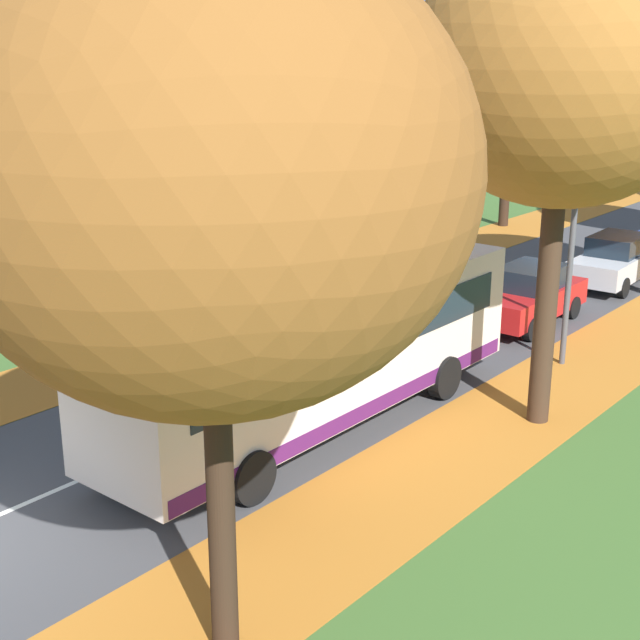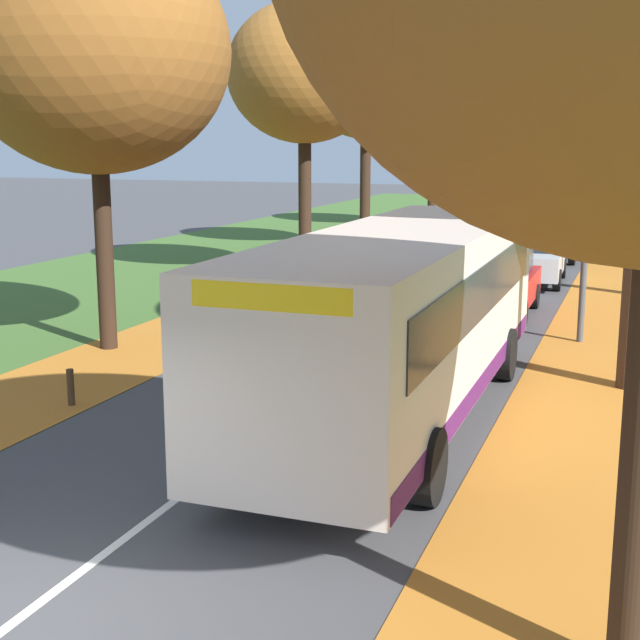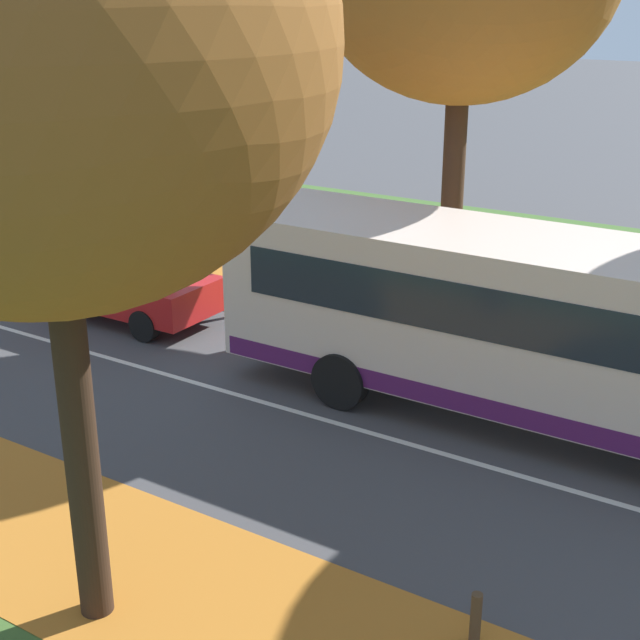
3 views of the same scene
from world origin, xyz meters
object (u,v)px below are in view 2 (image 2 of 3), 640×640
at_px(bollard_third, 71,387).
at_px(car_red_lead, 498,283).
at_px(tree_left_distant, 434,106).
at_px(bus, 403,313).
at_px(car_grey_fourth_in_line, 559,222).
at_px(tree_left_mid, 304,73).
at_px(car_silver_following, 534,257).
at_px(streetlamp_right, 574,169).
at_px(tree_left_far, 366,86).
at_px(car_white_trailing, 578,212).
at_px(car_blue_third_in_line, 554,237).
at_px(tree_left_near, 95,51).

xyz_separation_m(bollard_third, car_red_lead, (5.38, 10.28, 0.50)).
xyz_separation_m(tree_left_distant, bus, (6.77, -30.93, -4.27)).
relative_size(bollard_third, bus, 0.06).
bearing_deg(car_red_lead, car_grey_fourth_in_line, 90.67).
bearing_deg(tree_left_mid, car_silver_following, 10.25).
relative_size(tree_left_mid, streetlamp_right, 1.43).
relative_size(tree_left_far, car_grey_fourth_in_line, 2.01).
bearing_deg(car_grey_fourth_in_line, tree_left_far, -140.87).
height_order(tree_left_mid, tree_left_distant, tree_left_mid).
height_order(car_grey_fourth_in_line, car_white_trailing, same).
height_order(tree_left_far, car_blue_third_in_line, tree_left_far).
distance_m(bollard_third, car_silver_following, 16.82).
distance_m(tree_left_mid, car_grey_fourth_in_line, 16.05).
bearing_deg(bus, tree_left_distant, 102.34).
distance_m(streetlamp_right, car_grey_fourth_in_line, 20.59).
xyz_separation_m(car_blue_third_in_line, car_grey_fourth_in_line, (-0.44, 6.43, 0.00)).
xyz_separation_m(car_silver_following, car_white_trailing, (-0.08, 18.36, 0.00)).
distance_m(car_red_lead, car_blue_third_in_line, 11.40).
relative_size(bus, car_red_lead, 2.47).
bearing_deg(bus, car_red_lead, 89.61).
bearing_deg(tree_left_distant, car_white_trailing, 16.07).
bearing_deg(tree_left_mid, tree_left_far, 93.14).
xyz_separation_m(tree_left_mid, car_grey_fourth_in_line, (6.62, 13.53, -5.54)).
distance_m(bus, car_red_lead, 9.05).
bearing_deg(tree_left_far, car_white_trailing, 57.96).
distance_m(tree_left_near, car_red_lead, 10.98).
xyz_separation_m(tree_left_distant, car_red_lead, (6.83, -21.92, -5.16)).
height_order(streetlamp_right, car_white_trailing, streetlamp_right).
bearing_deg(car_blue_third_in_line, car_white_trailing, 90.37).
bearing_deg(car_silver_following, tree_left_far, 138.97).
relative_size(tree_left_mid, car_silver_following, 2.01).
relative_size(tree_left_near, car_white_trailing, 2.00).
relative_size(car_blue_third_in_line, car_white_trailing, 0.98).
bearing_deg(streetlamp_right, car_grey_fourth_in_line, 95.86).
relative_size(car_grey_fourth_in_line, car_white_trailing, 0.99).
distance_m(tree_left_near, tree_left_distant, 28.42).
xyz_separation_m(bollard_third, bus, (5.32, 1.27, 1.39)).
distance_m(tree_left_distant, car_white_trailing, 8.91).
relative_size(tree_left_near, car_grey_fourth_in_line, 2.02).
bearing_deg(car_grey_fourth_in_line, car_silver_following, -87.96).
height_order(tree_left_distant, bus, tree_left_distant).
bearing_deg(tree_left_mid, car_red_lead, -32.16).
xyz_separation_m(tree_left_mid, streetlamp_right, (8.70, -6.74, -2.62)).
xyz_separation_m(tree_left_mid, bollard_third, (1.45, -14.57, -6.04)).
bearing_deg(tree_left_far, streetlamp_right, -57.87).
relative_size(bollard_third, car_grey_fourth_in_line, 0.15).
bearing_deg(bollard_third, car_silver_following, 70.52).
height_order(tree_left_near, bus, tree_left_near).
distance_m(tree_left_near, bus, 8.67).
relative_size(tree_left_near, bollard_third, 13.62).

